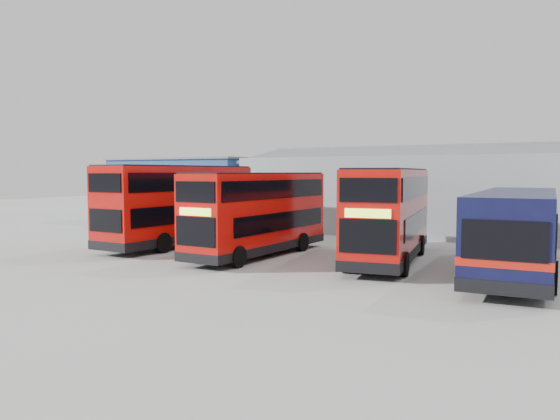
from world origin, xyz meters
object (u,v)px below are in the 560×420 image
object	(u,v)px
maintenance_shed	(479,194)
single_decker_blue	(516,233)
office_block	(196,189)
double_decker_right	(389,215)
double_decker_left	(180,206)
double_decker_centre	(259,214)
panel_van	(145,207)

from	to	relation	value
maintenance_shed	single_decker_blue	size ratio (longest dim) A/B	2.51
office_block	double_decker_right	size ratio (longest dim) A/B	1.22
maintenance_shed	double_decker_right	size ratio (longest dim) A/B	3.02
double_decker_left	double_decker_right	distance (m)	11.72
double_decker_centre	double_decker_right	distance (m)	6.17
double_decker_left	double_decker_centre	size ratio (longest dim) A/B	1.09
double_decker_right	single_decker_blue	xyz separation A→B (m)	(5.30, -0.52, -0.46)
office_block	maintenance_shed	xyz separation A→B (m)	(22.00, 2.01, 0.02)
office_block	panel_van	world-z (taller)	office_block
office_block	maintenance_shed	world-z (taller)	maintenance_shed
single_decker_blue	panel_van	xyz separation A→B (m)	(-27.25, 8.31, -0.26)
office_block	double_decker_right	distance (m)	23.88
double_decker_centre	single_decker_blue	world-z (taller)	double_decker_centre
office_block	single_decker_blue	distance (m)	28.80
double_decker_left	single_decker_blue	size ratio (longest dim) A/B	0.86
maintenance_shed	double_decker_left	size ratio (longest dim) A/B	2.93
office_block	double_decker_left	world-z (taller)	office_block
single_decker_blue	panel_van	world-z (taller)	single_decker_blue
office_block	double_decker_centre	xyz separation A→B (m)	(14.51, -13.63, -0.59)
double_decker_left	panel_van	bearing A→B (deg)	-36.90
office_block	panel_van	xyz separation A→B (m)	(-1.43, -4.42, -1.22)
double_decker_right	double_decker_centre	bearing A→B (deg)	-175.56
office_block	double_decker_right	world-z (taller)	office_block
double_decker_left	panel_van	xyz separation A→B (m)	(-10.23, 8.18, -0.82)
double_decker_centre	double_decker_right	world-z (taller)	double_decker_right
double_decker_left	panel_van	size ratio (longest dim) A/B	1.76
maintenance_shed	single_decker_blue	distance (m)	15.26
maintenance_shed	double_decker_right	distance (m)	14.30
double_decker_left	double_decker_right	world-z (taller)	double_decker_left
maintenance_shed	double_decker_centre	distance (m)	17.35
maintenance_shed	double_decker_right	bearing A→B (deg)	-95.97
double_decker_centre	single_decker_blue	xyz separation A→B (m)	(11.30, 0.90, -0.37)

